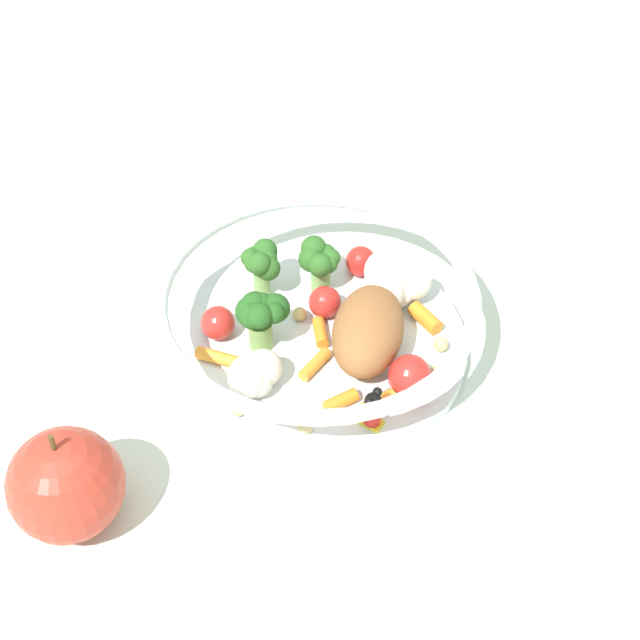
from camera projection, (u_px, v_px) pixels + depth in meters
ground_plane at (302, 360)px, 0.73m from camera, size 2.40×2.40×0.00m
food_container at (329, 318)px, 0.71m from camera, size 0.24×0.24×0.06m
loose_apple at (68, 487)px, 0.60m from camera, size 0.08×0.08×0.09m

